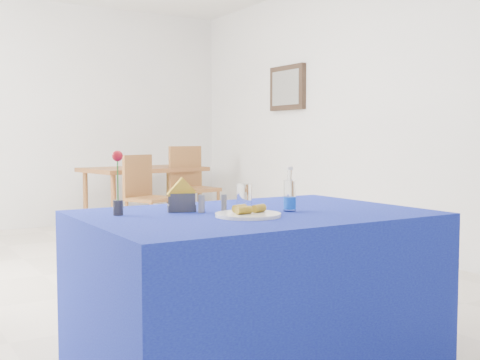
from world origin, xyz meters
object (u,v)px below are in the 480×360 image
oak_table (143,174)px  chair_bg_left (145,191)px  blue_table (254,290)px  chair_bg_right (191,182)px  water_bottle (290,196)px  plate (248,215)px

oak_table → chair_bg_left: 0.93m
oak_table → chair_bg_left: size_ratio=1.61×
blue_table → chair_bg_right: chair_bg_right is taller
water_bottle → oak_table: size_ratio=0.14×
plate → water_bottle: (0.28, 0.07, 0.06)m
plate → chair_bg_left: size_ratio=0.32×
plate → chair_bg_left: (1.05, 3.77, -0.23)m
oak_table → water_bottle: bearing=-103.7°
water_bottle → chair_bg_right: bearing=69.5°
chair_bg_left → oak_table: bearing=45.0°
blue_table → oak_table: size_ratio=1.06×
chair_bg_right → water_bottle: bearing=-119.1°
oak_table → blue_table: bearing=-105.9°
blue_table → oak_table: 4.69m
plate → chair_bg_right: bearing=66.5°
blue_table → oak_table: blue_table is taller
blue_table → chair_bg_left: size_ratio=1.72×
plate → oak_table: (1.39, 4.63, -0.09)m
blue_table → chair_bg_right: size_ratio=1.58×
plate → oak_table: plate is taller
plate → chair_bg_left: chair_bg_left is taller
water_bottle → chair_bg_right: chair_bg_right is taller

